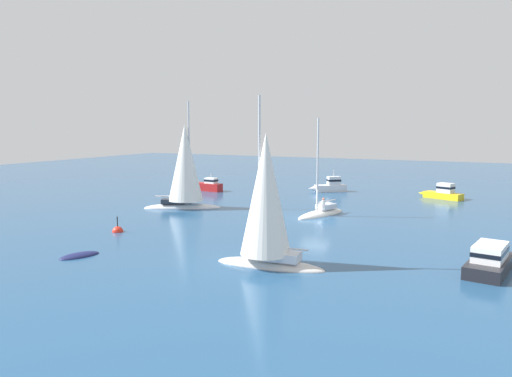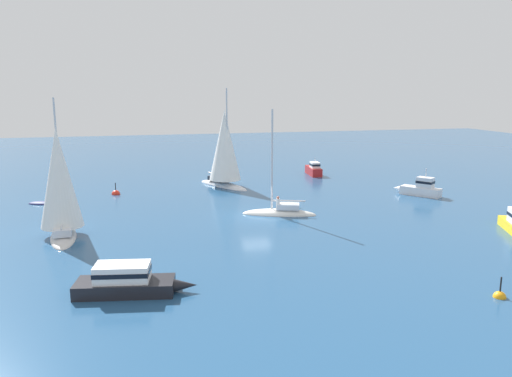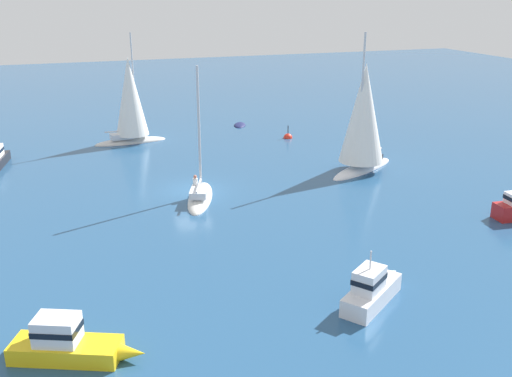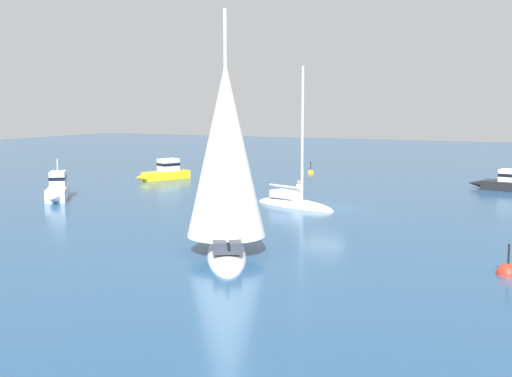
% 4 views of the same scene
% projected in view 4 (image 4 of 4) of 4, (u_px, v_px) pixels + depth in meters
% --- Properties ---
extents(ground_plane, '(160.00, 160.00, 0.00)m').
position_uv_depth(ground_plane, '(324.00, 208.00, 40.65)').
color(ground_plane, navy).
extents(launch_1, '(3.71, 4.53, 2.77)m').
position_uv_depth(launch_1, '(57.00, 189.00, 44.33)').
color(launch_1, white).
rests_on(launch_1, ground).
extents(sailboat, '(6.44, 3.59, 9.38)m').
position_uv_depth(sailboat, '(294.00, 204.00, 41.43)').
color(sailboat, silver).
rests_on(sailboat, ground).
extents(launch_3, '(3.04, 5.20, 1.80)m').
position_uv_depth(launch_3, '(165.00, 172.00, 56.18)').
color(launch_3, yellow).
rests_on(launch_3, ground).
extents(ketch, '(5.14, 7.52, 11.06)m').
position_uv_depth(ketch, '(226.00, 164.00, 27.88)').
color(ketch, white).
rests_on(ketch, ground).
extents(channel_buoy, '(0.65, 0.65, 1.42)m').
position_uv_depth(channel_buoy, '(311.00, 173.00, 61.18)').
color(channel_buoy, orange).
rests_on(channel_buoy, ground).
extents(mooring_buoy, '(0.86, 0.86, 1.63)m').
position_uv_depth(mooring_buoy, '(508.00, 274.00, 24.88)').
color(mooring_buoy, red).
rests_on(mooring_buoy, ground).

